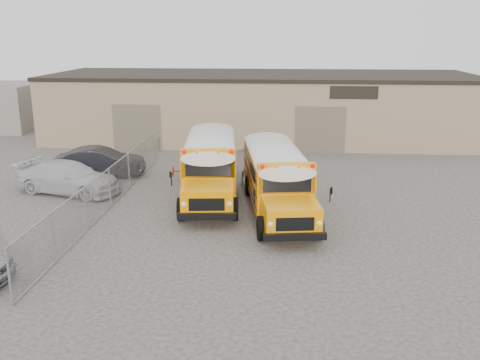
# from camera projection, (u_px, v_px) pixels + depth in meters

# --- Properties ---
(ground) EXTENTS (120.00, 120.00, 0.00)m
(ground) POSITION_uv_depth(u_px,v_px,m) (239.00, 236.00, 20.57)
(ground) COLOR #3A3936
(ground) RESTS_ON ground
(warehouse) EXTENTS (30.20, 10.20, 4.67)m
(warehouse) POSITION_uv_depth(u_px,v_px,m) (261.00, 105.00, 39.13)
(warehouse) COLOR #9B7C60
(warehouse) RESTS_ON ground
(chainlink_fence) EXTENTS (0.07, 18.07, 1.81)m
(chainlink_fence) POSITION_uv_depth(u_px,v_px,m) (110.00, 188.00, 23.68)
(chainlink_fence) COLOR gray
(chainlink_fence) RESTS_ON ground
(school_bus_left) EXTENTS (3.34, 9.78, 2.81)m
(school_bus_left) POSITION_uv_depth(u_px,v_px,m) (213.00, 137.00, 31.24)
(school_bus_left) COLOR #FC9200
(school_bus_left) RESTS_ON ground
(school_bus_right) EXTENTS (3.59, 9.54, 2.72)m
(school_bus_right) POSITION_uv_depth(u_px,v_px,m) (263.00, 147.00, 28.88)
(school_bus_right) COLOR #FF9504
(school_bus_right) RESTS_ON ground
(tarp_bundle) EXTENTS (1.04, 0.98, 1.31)m
(tarp_bundle) POSITION_uv_depth(u_px,v_px,m) (283.00, 215.00, 20.86)
(tarp_bundle) COLOR black
(tarp_bundle) RESTS_ON ground
(car_white) EXTENTS (5.59, 3.42, 1.51)m
(car_white) POSITION_uv_depth(u_px,v_px,m) (69.00, 178.00, 25.89)
(car_white) COLOR silver
(car_white) RESTS_ON ground
(car_dark) EXTENTS (4.91, 2.26, 1.56)m
(car_dark) POSITION_uv_depth(u_px,v_px,m) (100.00, 162.00, 28.90)
(car_dark) COLOR black
(car_dark) RESTS_ON ground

